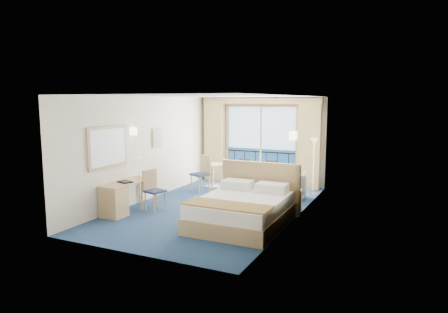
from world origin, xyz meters
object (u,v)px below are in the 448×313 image
nightstand (291,201)px  floor_lamp (314,152)px  armchair (291,185)px  desk_chair (153,187)px  table_chair_b (202,171)px  bed (243,209)px  table_chair_a (228,172)px  desk (117,198)px  round_table (212,170)px

nightstand → floor_lamp: size_ratio=0.34×
armchair → desk_chair: 3.67m
nightstand → desk_chair: desk_chair is taller
armchair → floor_lamp: 1.15m
floor_lamp → table_chair_b: bearing=-163.4°
table_chair_b → bed: bearing=-24.4°
armchair → nightstand: bearing=90.6°
nightstand → table_chair_b: bearing=159.9°
table_chair_a → table_chair_b: bearing=90.2°
table_chair_a → table_chair_b: (-0.57, -0.54, 0.08)m
armchair → desk: size_ratio=0.52×
armchair → desk: armchair is taller
nightstand → table_chair_a: size_ratio=0.59×
armchair → floor_lamp: size_ratio=0.50×
floor_lamp → round_table: size_ratio=2.03×
nightstand → armchair: 1.37m
bed → floor_lamp: bearing=77.6°
nightstand → table_chair_b: 3.13m
armchair → floor_lamp: floor_lamp is taller
round_table → desk: bearing=-99.5°
table_chair_b → nightstand: bearing=2.6°
bed → desk: size_ratio=1.46×
desk → floor_lamp: bearing=47.6°
round_table → table_chair_b: table_chair_b is taller
armchair → table_chair_a: table_chair_a is taller
bed → nightstand: 1.52m
table_chair_a → table_chair_b: table_chair_b is taller
round_table → table_chair_b: (-0.02, -0.59, 0.06)m
bed → round_table: bearing=126.5°
desk → table_chair_a: bearing=72.1°
table_chair_a → desk_chair: bearing=122.3°
bed → floor_lamp: (0.73, 3.33, 0.86)m
armchair → desk: bearing=30.8°
nightstand → desk_chair: 3.30m
desk → round_table: size_ratio=1.98×
desk_chair → table_chair_a: 2.88m
bed → floor_lamp: floor_lamp is taller
floor_lamp → desk_chair: bearing=-135.0°
desk_chair → armchair: bearing=-31.1°
armchair → bed: bearing=68.4°
bed → desk_chair: (-2.41, 0.19, 0.20)m
floor_lamp → round_table: floor_lamp is taller
bed → desk: bearing=-168.3°
bed → round_table: bed is taller
nightstand → round_table: size_ratio=0.69×
desk → round_table: 3.66m
bed → table_chair_a: bearing=119.6°
armchair → desk: 4.52m
floor_lamp → round_table: bearing=-174.2°
nightstand → bed: bearing=-115.9°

